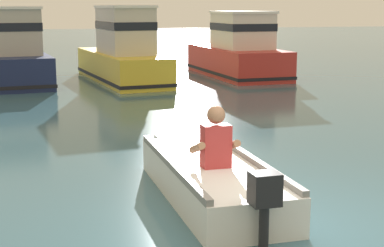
# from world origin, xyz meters

# --- Properties ---
(ground_plane) EXTENTS (120.00, 120.00, 0.00)m
(ground_plane) POSITION_xyz_m (0.00, 0.00, 0.00)
(ground_plane) COLOR #386070
(rowboat_with_person) EXTENTS (1.23, 3.71, 1.19)m
(rowboat_with_person) POSITION_xyz_m (-0.47, 1.38, 0.25)
(rowboat_with_person) COLOR white
(rowboat_with_person) RESTS_ON ground
(moored_boat_navy) EXTENTS (2.51, 4.88, 2.35)m
(moored_boat_navy) POSITION_xyz_m (-3.38, 13.36, 0.86)
(moored_boat_navy) COLOR #19234C
(moored_boat_navy) RESTS_ON ground
(moored_boat_yellow) EXTENTS (2.50, 5.89, 2.38)m
(moored_boat_yellow) POSITION_xyz_m (-0.07, 13.25, 0.87)
(moored_boat_yellow) COLOR gold
(moored_boat_yellow) RESTS_ON ground
(moored_boat_red) EXTENTS (2.34, 5.22, 2.20)m
(moored_boat_red) POSITION_xyz_m (3.94, 13.76, 0.81)
(moored_boat_red) COLOR #B72D28
(moored_boat_red) RESTS_ON ground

